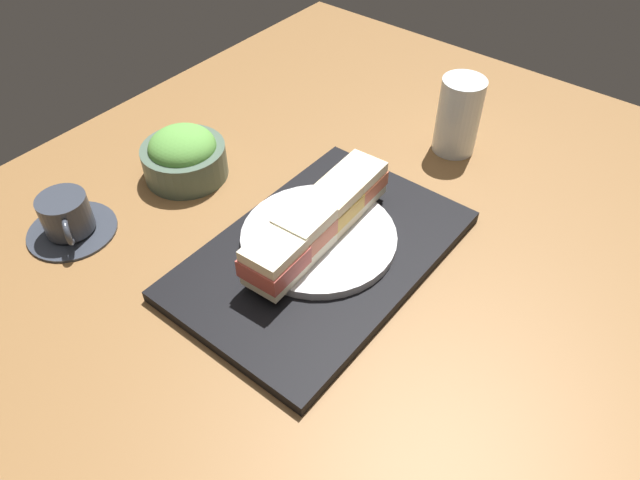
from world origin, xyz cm
name	(u,v)px	position (x,y,z in cm)	size (l,w,h in cm)	color
ground_plane	(287,264)	(0.00, 0.00, -1.50)	(140.00, 100.00, 3.00)	brown
serving_tray	(322,254)	(2.70, -4.09, 0.85)	(40.41, 26.40, 1.70)	black
sandwich_plate	(319,237)	(3.79, -2.68, 2.34)	(21.45, 21.45, 1.27)	silver
sandwich_nearmost	(274,262)	(-5.80, -3.25, 5.81)	(7.67, 6.49, 5.68)	#EFE5C1
sandwich_inner_near	(305,232)	(0.60, -2.87, 5.95)	(7.25, 6.10, 5.95)	#EFE5C1
sandwich_inner_far	(332,206)	(6.99, -2.49, 5.70)	(7.55, 6.24, 5.46)	beige
sandwich_farmost	(357,183)	(13.39, -2.11, 5.66)	(7.38, 6.34, 5.38)	#EFE5C1
salad_bowl	(184,156)	(3.92, 24.41, 3.73)	(13.13, 13.13, 8.18)	#4C6051
coffee_cup	(68,219)	(-15.58, 27.30, 2.65)	(12.66, 12.66, 6.25)	#333842
drinking_glass	(459,116)	(36.71, -5.35, 6.40)	(7.03, 7.03, 12.79)	silver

